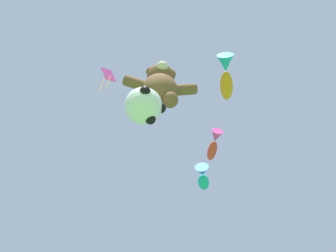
% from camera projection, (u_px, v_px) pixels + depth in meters
% --- Properties ---
extents(teddy_bear_kite, '(2.42, 1.06, 2.45)m').
position_uv_depth(teddy_bear_kite, '(160.00, 85.00, 10.50)').
color(teddy_bear_kite, brown).
extents(soccer_ball_kite, '(1.13, 1.12, 1.04)m').
position_uv_depth(soccer_ball_kite, '(144.00, 106.00, 8.79)').
color(soccer_ball_kite, white).
extents(fish_kite_tangerine, '(1.03, 1.92, 0.62)m').
position_uv_depth(fish_kite_tangerine, '(226.00, 75.00, 12.44)').
color(fish_kite_tangerine, orange).
extents(fish_kite_crimson, '(0.49, 1.51, 0.49)m').
position_uv_depth(fish_kite_crimson, '(214.00, 144.00, 13.86)').
color(fish_kite_crimson, red).
extents(fish_kite_teal, '(0.98, 1.52, 0.68)m').
position_uv_depth(fish_kite_teal, '(203.00, 177.00, 15.81)').
color(fish_kite_teal, '#19ADB2').
extents(diamond_kite, '(0.78, 0.66, 2.18)m').
position_uv_depth(diamond_kite, '(108.00, 76.00, 15.30)').
color(diamond_kite, '#E53F9E').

